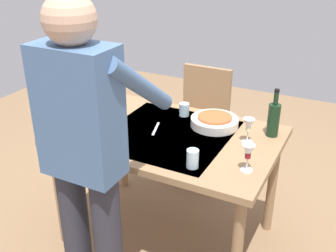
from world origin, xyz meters
TOP-DOWN VIEW (x-y plane):
  - ground_plane at (0.00, 0.00)m, footprint 6.00×6.00m
  - dining_table at (0.00, 0.00)m, footprint 1.32×0.88m
  - chair_near at (0.12, -0.82)m, footprint 0.40×0.40m
  - person_server at (0.06, 0.70)m, footprint 0.42×0.61m
  - wine_bottle at (-0.57, -0.26)m, footprint 0.07×0.07m
  - wine_glass_left at (-0.55, 0.20)m, footprint 0.07×0.07m
  - wine_glass_right at (-0.46, -0.11)m, footprint 0.07×0.07m
  - water_cup_near_left at (0.03, -0.29)m, footprint 0.07×0.07m
  - water_cup_near_right at (0.58, -0.00)m, footprint 0.08×0.08m
  - water_cup_far_left at (-0.29, 0.29)m, footprint 0.06×0.06m
  - serving_bowl_pasta at (-0.21, -0.23)m, footprint 0.30×0.30m
  - side_bowl_salad at (0.52, -0.16)m, footprint 0.18×0.18m
  - dinner_plate_near at (0.38, 0.16)m, footprint 0.23×0.23m
  - table_fork at (0.09, -0.02)m, footprint 0.07×0.18m

SIDE VIEW (x-z plane):
  - ground_plane at x=0.00m, z-range 0.00..0.00m
  - chair_near at x=0.12m, z-range 0.07..0.98m
  - dining_table at x=0.00m, z-range 0.30..1.07m
  - table_fork at x=0.09m, z-range 0.77..0.78m
  - dinner_plate_near at x=0.38m, z-range 0.77..0.78m
  - side_bowl_salad at x=0.52m, z-range 0.77..0.84m
  - serving_bowl_pasta at x=-0.21m, z-range 0.77..0.84m
  - water_cup_near_left at x=0.03m, z-range 0.77..0.86m
  - water_cup_far_left at x=-0.29m, z-range 0.77..0.87m
  - water_cup_near_right at x=0.58m, z-range 0.77..0.88m
  - wine_glass_left at x=-0.55m, z-range 0.80..0.95m
  - wine_glass_right at x=-0.46m, z-range 0.80..0.95m
  - wine_bottle at x=-0.57m, z-range 0.74..1.03m
  - person_server at x=0.06m, z-range 0.12..1.81m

